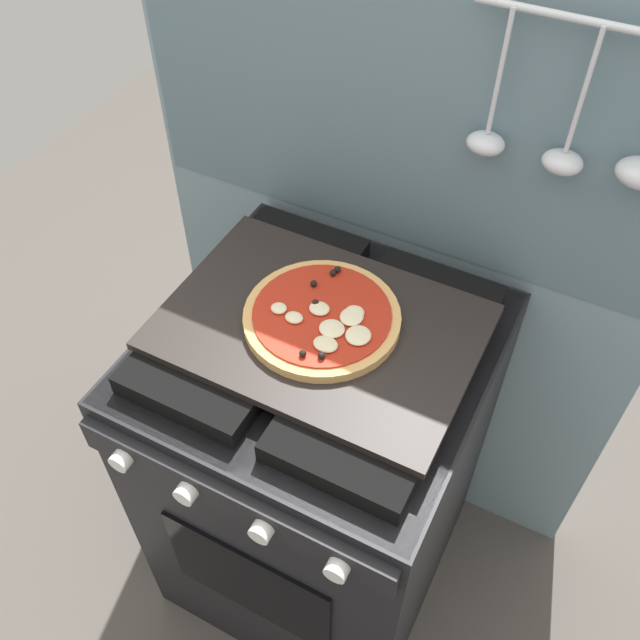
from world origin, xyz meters
TOP-DOWN VIEW (x-y plane):
  - ground_plane at (0.00, 0.00)m, footprint 4.00×4.00m
  - kitchen_backsplash at (0.00, 0.33)m, footprint 1.10×0.09m
  - stove at (-0.00, -0.00)m, footprint 0.60×0.64m
  - baking_tray at (0.00, 0.00)m, footprint 0.54×0.38m
  - pizza_left at (-0.00, 0.01)m, footprint 0.27×0.27m

SIDE VIEW (x-z plane):
  - ground_plane at x=0.00m, z-range 0.00..0.00m
  - stove at x=0.00m, z-range 0.00..0.90m
  - kitchen_backsplash at x=0.00m, z-range 0.01..1.56m
  - baking_tray at x=0.00m, z-range 0.90..0.92m
  - pizza_left at x=0.00m, z-range 0.91..0.94m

